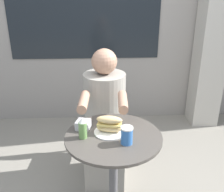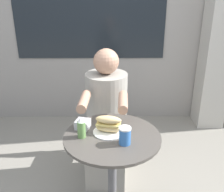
% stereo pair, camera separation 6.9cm
% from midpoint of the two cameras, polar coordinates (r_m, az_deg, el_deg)
% --- Properties ---
extents(storefront_wall, '(8.00, 0.09, 2.80)m').
position_cam_midpoint_polar(storefront_wall, '(3.23, -2.17, 18.58)').
color(storefront_wall, gray).
rests_on(storefront_wall, ground_plane).
extents(lattice_pillar, '(0.32, 0.32, 2.40)m').
position_cam_midpoint_polar(lattice_pillar, '(3.29, 20.69, 13.75)').
color(lattice_pillar, '#B2ADA3').
rests_on(lattice_pillar, ground_plane).
extents(cafe_table, '(0.64, 0.64, 0.73)m').
position_cam_midpoint_polar(cafe_table, '(1.85, -0.81, -13.95)').
color(cafe_table, '#47423D').
rests_on(cafe_table, ground_plane).
extents(diner_chair, '(0.40, 0.40, 0.87)m').
position_cam_midpoint_polar(diner_chair, '(2.59, -2.37, -2.75)').
color(diner_chair, '#ADA393').
rests_on(diner_chair, ground_plane).
extents(seated_diner, '(0.37, 0.64, 1.19)m').
position_cam_midpoint_polar(seated_diner, '(2.28, -2.44, -6.66)').
color(seated_diner, gray).
rests_on(seated_diner, ground_plane).
extents(sandwich_on_plate, '(0.21, 0.21, 0.12)m').
position_cam_midpoint_polar(sandwich_on_plate, '(1.74, -1.71, -6.49)').
color(sandwich_on_plate, white).
rests_on(sandwich_on_plate, cafe_table).
extents(drink_cup, '(0.08, 0.08, 0.11)m').
position_cam_midpoint_polar(drink_cup, '(1.63, 2.00, -8.55)').
color(drink_cup, '#336BB7').
rests_on(drink_cup, cafe_table).
extents(napkin_box, '(0.11, 0.11, 0.06)m').
position_cam_midpoint_polar(napkin_box, '(1.81, -7.40, -6.23)').
color(napkin_box, silver).
rests_on(napkin_box, cafe_table).
extents(condiment_bottle, '(0.05, 0.05, 0.14)m').
position_cam_midpoint_polar(condiment_bottle, '(1.69, -7.59, -6.99)').
color(condiment_bottle, '#66934C').
rests_on(condiment_bottle, cafe_table).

